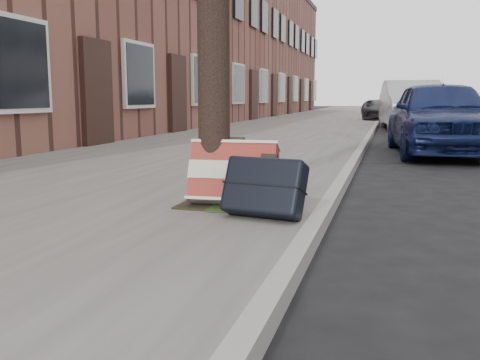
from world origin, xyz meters
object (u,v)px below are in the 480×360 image
(suitcase_red, at_px, (234,174))
(car_near_front, at_px, (440,117))
(car_near_mid, at_px, (412,105))
(suitcase_navy, at_px, (264,187))

(suitcase_red, bearing_deg, car_near_front, 67.75)
(suitcase_red, distance_m, car_near_front, 6.38)
(car_near_mid, bearing_deg, car_near_front, -93.94)
(car_near_front, bearing_deg, car_near_mid, 86.90)
(suitcase_navy, height_order, car_near_mid, car_near_mid)
(suitcase_navy, bearing_deg, car_near_front, 85.37)
(car_near_front, bearing_deg, suitcase_navy, -110.08)
(suitcase_red, height_order, suitcase_navy, suitcase_red)
(suitcase_red, relative_size, car_near_front, 0.18)
(suitcase_red, xyz_separation_m, car_near_mid, (1.82, 13.37, 0.38))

